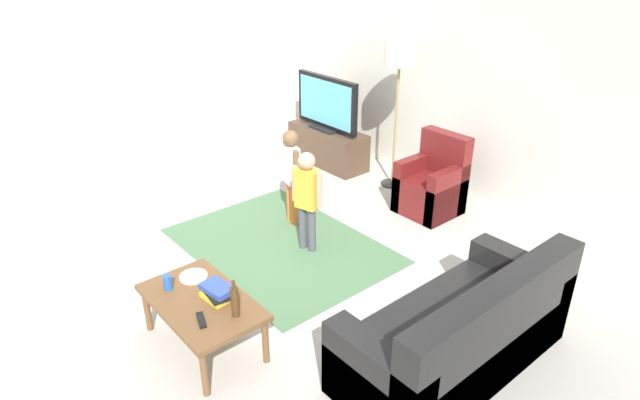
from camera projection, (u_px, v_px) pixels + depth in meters
ground at (270, 283)px, 4.89m from camera, size 7.80×7.80×0.00m
wall_back at (483, 83)px, 6.04m from camera, size 6.00×0.12×2.70m
wall_left at (117, 76)px, 6.36m from camera, size 0.12×6.00×2.70m
area_rug at (281, 245)px, 5.49m from camera, size 2.20×1.60×0.01m
tv_stand at (328, 147)px, 7.38m from camera, size 1.20×0.44×0.50m
tv at (327, 104)px, 7.10m from camera, size 1.10×0.28×0.71m
couch at (464, 337)px, 3.80m from camera, size 0.80×1.80×0.86m
armchair at (433, 187)px, 6.06m from camera, size 0.60×0.60×0.90m
floor_lamp at (400, 61)px, 6.17m from camera, size 0.36×0.36×1.78m
child_near_tv at (291, 169)px, 5.66m from camera, size 0.34×0.19×1.06m
child_center at (307, 193)px, 5.16m from camera, size 0.34×0.18×1.03m
coffee_table at (202, 305)px, 3.99m from camera, size 1.00×0.60×0.42m
book_stack at (218, 291)px, 3.98m from camera, size 0.29×0.22×0.11m
bottle at (235, 301)px, 3.76m from camera, size 0.06×0.06×0.29m
tv_remote at (201, 320)px, 3.75m from camera, size 0.18×0.10×0.02m
soda_can at (168, 282)px, 4.07m from camera, size 0.07×0.07×0.12m
plate at (193, 276)px, 4.23m from camera, size 0.22×0.22×0.02m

